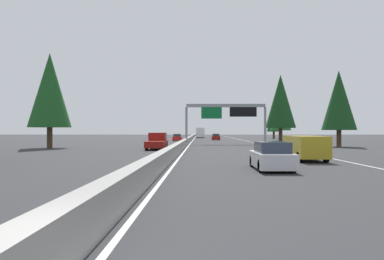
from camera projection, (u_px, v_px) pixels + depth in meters
ground_plane at (190, 143)px, 63.90m from camera, size 320.00×320.00×0.00m
median_barrier at (191, 138)px, 83.91m from camera, size 180.00×0.56×0.90m
shoulder_stripe_right at (247, 141)px, 73.65m from camera, size 160.00×0.16×0.01m
shoulder_stripe_median at (192, 141)px, 73.89m from camera, size 160.00×0.16×0.01m
sign_gantry_overhead at (227, 112)px, 56.63m from camera, size 0.50×12.68×6.30m
sedan_distant_a at (271, 157)px, 19.06m from camera, size 4.40×1.80×1.47m
minivan_near_right at (305, 147)px, 25.09m from camera, size 5.00×1.95×1.69m
sedan_near_center at (216, 137)px, 83.11m from camera, size 4.40×1.80×1.47m
bus_mid_center at (200, 132)px, 113.25m from camera, size 11.50×2.55×3.10m
oncoming_near at (157, 141)px, 40.38m from camera, size 5.60×2.00×1.86m
oncoming_far at (177, 138)px, 76.20m from camera, size 4.40×1.80×1.47m
conifer_right_near at (339, 100)px, 46.86m from camera, size 4.36×4.36×9.92m
conifer_right_mid at (281, 101)px, 62.80m from camera, size 5.23×5.23×11.88m
conifer_right_far at (281, 112)px, 78.20m from camera, size 4.45×4.45×10.10m
conifer_right_distant at (274, 119)px, 99.82m from camera, size 3.85×3.85×8.76m
conifer_left_near at (50, 90)px, 42.98m from camera, size 4.99×4.99×11.35m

